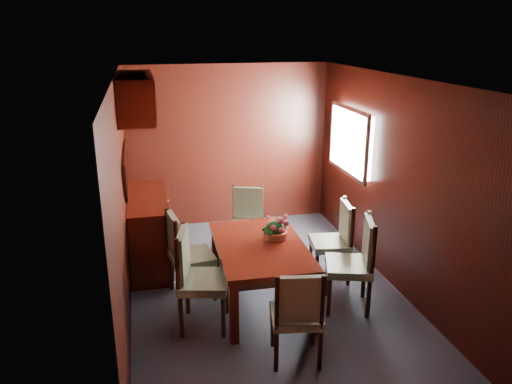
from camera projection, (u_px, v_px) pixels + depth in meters
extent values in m
plane|color=#303442|center=(265.00, 290.00, 5.76)|extent=(4.50, 4.50, 0.00)
cube|color=black|center=(122.00, 202.00, 5.06)|extent=(0.02, 4.50, 2.40)
cube|color=black|center=(392.00, 182.00, 5.70)|extent=(0.02, 4.50, 2.40)
cube|color=black|center=(229.00, 146.00, 7.46)|extent=(3.00, 0.02, 2.40)
cube|color=black|center=(348.00, 295.00, 3.30)|extent=(3.00, 0.02, 2.40)
cube|color=black|center=(266.00, 78.00, 5.01)|extent=(3.00, 4.50, 0.02)
cube|color=white|center=(353.00, 141.00, 6.64)|extent=(0.14, 1.10, 0.80)
cube|color=#B2B2B7|center=(348.00, 141.00, 6.62)|extent=(0.04, 1.20, 0.90)
cube|color=black|center=(126.00, 168.00, 5.97)|extent=(0.03, 1.36, 0.41)
cube|color=silver|center=(128.00, 168.00, 5.97)|extent=(0.01, 1.30, 0.35)
cube|color=#320C06|center=(135.00, 96.00, 5.74)|extent=(0.40, 1.40, 0.50)
cube|color=#320C06|center=(149.00, 231.00, 6.28)|extent=(0.48, 1.40, 0.90)
cube|color=#320C06|center=(234.00, 313.00, 4.70)|extent=(0.08, 0.08, 0.64)
cube|color=#320C06|center=(315.00, 304.00, 4.86)|extent=(0.08, 0.08, 0.64)
cube|color=#320C06|center=(215.00, 253.00, 5.97)|extent=(0.08, 0.08, 0.64)
cube|color=#320C06|center=(280.00, 247.00, 6.12)|extent=(0.08, 0.08, 0.64)
cube|color=black|center=(260.00, 253.00, 5.33)|extent=(0.84, 1.38, 0.09)
cube|color=#320C06|center=(260.00, 247.00, 5.31)|extent=(0.95, 1.50, 0.06)
cylinder|color=black|center=(188.00, 295.00, 5.23)|extent=(0.05, 0.05, 0.42)
cylinder|color=black|center=(181.00, 318.00, 4.83)|extent=(0.05, 0.05, 0.42)
cylinder|color=black|center=(226.00, 295.00, 5.23)|extent=(0.05, 0.05, 0.42)
cylinder|color=black|center=(223.00, 318.00, 4.82)|extent=(0.05, 0.05, 0.42)
cube|color=slate|center=(204.00, 282.00, 4.94)|extent=(0.58, 0.59, 0.09)
cylinder|color=black|center=(184.00, 247.00, 5.06)|extent=(0.05, 0.05, 0.56)
cylinder|color=black|center=(177.00, 266.00, 4.65)|extent=(0.05, 0.05, 0.56)
cube|color=slate|center=(183.00, 254.00, 4.85)|extent=(0.17, 0.45, 0.47)
cylinder|color=black|center=(171.00, 273.00, 5.72)|extent=(0.05, 0.05, 0.40)
cylinder|color=black|center=(180.00, 290.00, 5.35)|extent=(0.05, 0.05, 0.40)
cylinder|color=black|center=(204.00, 268.00, 5.86)|extent=(0.05, 0.05, 0.40)
cylinder|color=black|center=(215.00, 283.00, 5.49)|extent=(0.05, 0.05, 0.40)
cube|color=slate|center=(192.00, 257.00, 5.52)|extent=(0.52, 0.54, 0.08)
cylinder|color=black|center=(168.00, 231.00, 5.55)|extent=(0.05, 0.05, 0.54)
cylinder|color=black|center=(176.00, 245.00, 5.19)|extent=(0.05, 0.05, 0.54)
cube|color=slate|center=(174.00, 236.00, 5.37)|extent=(0.13, 0.44, 0.45)
cylinder|color=black|center=(368.00, 300.00, 5.15)|extent=(0.05, 0.05, 0.41)
cylinder|color=black|center=(363.00, 280.00, 5.55)|extent=(0.05, 0.05, 0.41)
cylinder|color=black|center=(329.00, 298.00, 5.18)|extent=(0.05, 0.05, 0.41)
cylinder|color=black|center=(327.00, 279.00, 5.58)|extent=(0.05, 0.05, 0.41)
cube|color=slate|center=(348.00, 266.00, 5.28)|extent=(0.59, 0.61, 0.08)
cylinder|color=black|center=(373.00, 252.00, 4.97)|extent=(0.05, 0.05, 0.55)
cylinder|color=black|center=(368.00, 235.00, 5.38)|extent=(0.05, 0.05, 0.55)
cube|color=slate|center=(369.00, 241.00, 5.17)|extent=(0.20, 0.44, 0.47)
cylinder|color=black|center=(349.00, 270.00, 5.81)|extent=(0.04, 0.04, 0.39)
cylinder|color=black|center=(340.00, 255.00, 6.19)|extent=(0.04, 0.04, 0.39)
cylinder|color=black|center=(317.00, 271.00, 5.79)|extent=(0.04, 0.04, 0.39)
cylinder|color=black|center=(310.00, 256.00, 6.16)|extent=(0.04, 0.04, 0.39)
cube|color=slate|center=(330.00, 244.00, 5.91)|extent=(0.50, 0.52, 0.08)
cylinder|color=black|center=(352.00, 229.00, 5.65)|extent=(0.04, 0.04, 0.52)
cylinder|color=black|center=(344.00, 217.00, 6.03)|extent=(0.04, 0.04, 0.52)
cube|color=slate|center=(346.00, 221.00, 5.84)|extent=(0.12, 0.42, 0.44)
cylinder|color=black|center=(276.00, 353.00, 4.34)|extent=(0.04, 0.04, 0.38)
cylinder|color=black|center=(320.00, 351.00, 4.36)|extent=(0.04, 0.04, 0.38)
cylinder|color=black|center=(273.00, 329.00, 4.69)|extent=(0.04, 0.04, 0.38)
cylinder|color=black|center=(313.00, 327.00, 4.71)|extent=(0.04, 0.04, 0.38)
cube|color=slate|center=(296.00, 316.00, 4.45)|extent=(0.51, 0.49, 0.08)
cylinder|color=black|center=(277.00, 303.00, 4.18)|extent=(0.04, 0.04, 0.50)
cylinder|color=black|center=(323.00, 302.00, 4.20)|extent=(0.04, 0.04, 0.50)
cube|color=slate|center=(300.00, 299.00, 4.20)|extent=(0.41, 0.13, 0.42)
cylinder|color=black|center=(262.00, 238.00, 6.72)|extent=(0.04, 0.04, 0.37)
cylinder|color=black|center=(234.00, 237.00, 6.75)|extent=(0.04, 0.04, 0.37)
cylinder|color=black|center=(260.00, 249.00, 6.38)|extent=(0.04, 0.04, 0.37)
cylinder|color=black|center=(231.00, 248.00, 6.41)|extent=(0.04, 0.04, 0.37)
cube|color=slate|center=(247.00, 226.00, 6.49)|extent=(0.54, 0.53, 0.08)
cylinder|color=black|center=(262.00, 204.00, 6.58)|extent=(0.04, 0.04, 0.49)
cylinder|color=black|center=(234.00, 203.00, 6.61)|extent=(0.04, 0.04, 0.49)
cube|color=slate|center=(248.00, 202.00, 6.57)|extent=(0.40, 0.17, 0.42)
cylinder|color=#AC4C34|center=(275.00, 235.00, 5.44)|extent=(0.26, 0.26, 0.08)
sphere|color=#174416|center=(275.00, 230.00, 5.42)|extent=(0.20, 0.20, 0.20)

